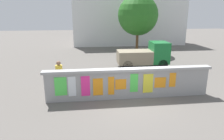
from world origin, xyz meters
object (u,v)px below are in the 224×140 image
Objects in this scene: bicycle_near at (162,77)px; tree_roadside at (138,15)px; bicycle_far at (90,80)px; person_walking at (59,73)px; motorcycle at (122,75)px; auto_rickshaw_truck at (145,55)px.

bicycle_near is 9.68m from tree_roadside.
bicycle_near is 1.00× the size of bicycle_far.
bicycle_near is at bearing 6.99° from person_walking.
motorcycle is at bearing 14.60° from bicycle_far.
tree_roadside is (0.76, 5.63, 2.70)m from auto_rickshaw_truck.
auto_rickshaw_truck is 6.96m from person_walking.
bicycle_near is (2.25, -0.41, -0.10)m from motorcycle.
tree_roadside is (6.36, 9.78, 2.61)m from person_walking.
motorcycle is 1.14× the size of bicycle_near.
auto_rickshaw_truck is at bearing 36.55° from person_walking.
auto_rickshaw_truck is 2.24× the size of person_walking.
tree_roadside is at bearing 82.28° from auto_rickshaw_truck.
bicycle_near is at bearing -89.57° from auto_rickshaw_truck.
auto_rickshaw_truck reaches higher than bicycle_far.
auto_rickshaw_truck is at bearing 40.87° from bicycle_far.
bicycle_near reaches higher than motorcycle.
bicycle_near is 4.11m from bicycle_far.
tree_roadside reaches higher than person_walking.
bicycle_far is at bearing 22.05° from person_walking.
auto_rickshaw_truck is at bearing -97.72° from tree_roadside.
auto_rickshaw_truck is 3.50m from bicycle_near.
bicycle_near is at bearing -94.64° from tree_roadside.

